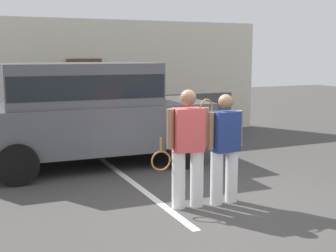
# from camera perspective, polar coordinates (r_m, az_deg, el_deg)

# --- Properties ---
(ground_plane) EXTENTS (40.00, 40.00, 0.00)m
(ground_plane) POSITION_cam_1_polar(r_m,az_deg,el_deg) (6.83, 5.71, -10.09)
(ground_plane) COLOR #423F3D
(parking_stripe_1) EXTENTS (0.12, 4.40, 0.01)m
(parking_stripe_1) POSITION_cam_1_polar(r_m,az_deg,el_deg) (7.87, -3.89, -7.45)
(parking_stripe_1) COLOR silver
(parking_stripe_1) RESTS_ON ground_plane
(house_frontage) EXTENTS (9.51, 0.40, 3.11)m
(house_frontage) POSITION_cam_1_polar(r_m,az_deg,el_deg) (12.23, -8.80, 5.32)
(house_frontage) COLOR beige
(house_frontage) RESTS_ON ground_plane
(parked_suv) EXTENTS (4.66, 2.29, 2.05)m
(parked_suv) POSITION_cam_1_polar(r_m,az_deg,el_deg) (9.21, -9.95, 2.13)
(parked_suv) COLOR #4C4F54
(parked_suv) RESTS_ON ground_plane
(tennis_player_man) EXTENTS (0.89, 0.31, 1.73)m
(tennis_player_man) POSITION_cam_1_polar(r_m,az_deg,el_deg) (6.60, 2.46, -2.68)
(tennis_player_man) COLOR white
(tennis_player_man) RESTS_ON ground_plane
(tennis_player_woman) EXTENTS (0.75, 0.28, 1.65)m
(tennis_player_woman) POSITION_cam_1_polar(r_m,az_deg,el_deg) (6.83, 7.06, -2.60)
(tennis_player_woman) COLOR white
(tennis_player_woman) RESTS_ON ground_plane
(potted_plant_by_porch) EXTENTS (0.55, 0.55, 0.72)m
(potted_plant_by_porch) POSITION_cam_1_polar(r_m,az_deg,el_deg) (11.97, 3.01, 0.23)
(potted_plant_by_porch) COLOR gray
(potted_plant_by_porch) RESTS_ON ground_plane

